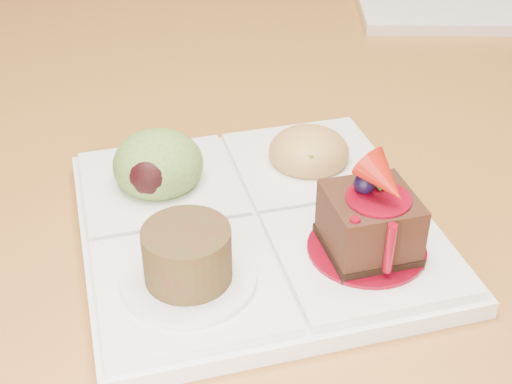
# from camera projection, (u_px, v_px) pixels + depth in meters

# --- Properties ---
(dining_table) EXTENTS (1.00, 1.80, 0.75)m
(dining_table) POSITION_uv_depth(u_px,v_px,m) (312.00, 83.00, 0.83)
(dining_table) COLOR #A4622A
(dining_table) RESTS_ON ground
(sampler_plate) EXTENTS (0.30, 0.30, 0.09)m
(sampler_plate) POSITION_uv_depth(u_px,v_px,m) (252.00, 210.00, 0.48)
(sampler_plate) COLOR silver
(sampler_plate) RESTS_ON dining_table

